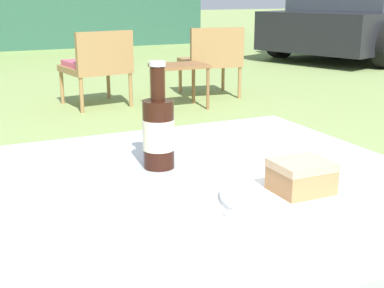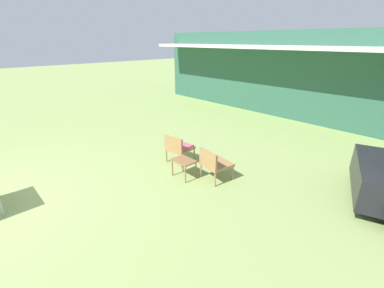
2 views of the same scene
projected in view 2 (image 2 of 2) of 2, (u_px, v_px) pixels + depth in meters
cabin_building at (277, 70)px, 11.52m from camera, size 10.69×4.33×3.23m
wicker_chair_cushioned at (179, 147)px, 6.41m from camera, size 0.63×0.64×0.73m
wicker_chair_plain at (214, 163)px, 5.58m from camera, size 0.63×0.63×0.73m
garden_side_table at (184, 162)px, 5.71m from camera, size 0.49×0.36×0.42m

